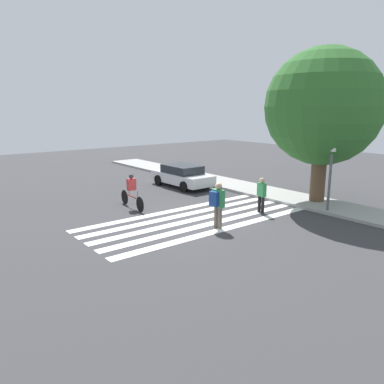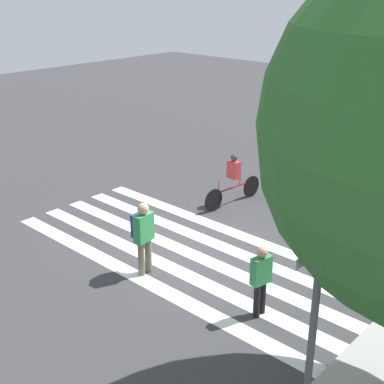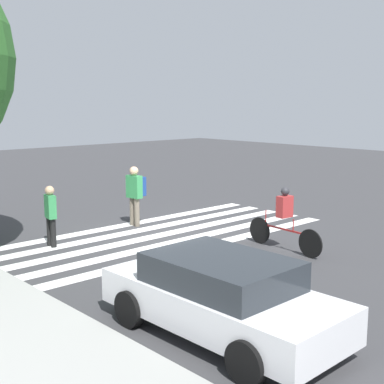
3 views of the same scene
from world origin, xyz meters
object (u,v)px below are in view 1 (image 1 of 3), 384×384
traffic_light (331,150)px  car_parked_dark_suv (182,176)px  cyclist_far_lane (132,190)px  street_tree (323,107)px  pedestrian_child_with_backpack (217,202)px  pedestrian_adult_tall_backpack (262,193)px

traffic_light → car_parked_dark_suv: (-8.83, -1.52, -2.21)m
cyclist_far_lane → car_parked_dark_suv: cyclist_far_lane is taller
street_tree → cyclist_far_lane: size_ratio=3.07×
cyclist_far_lane → car_parked_dark_suv: (-2.47, 4.88, -0.18)m
traffic_light → street_tree: bearing=135.6°
pedestrian_child_with_backpack → pedestrian_adult_tall_backpack: pedestrian_child_with_backpack is taller
pedestrian_adult_tall_backpack → cyclist_far_lane: bearing=-123.7°
traffic_light → pedestrian_child_with_backpack: bearing=-105.8°
traffic_light → pedestrian_child_with_backpack: (-1.50, -5.29, -1.82)m
pedestrian_child_with_backpack → traffic_light: bearing=68.0°
traffic_light → pedestrian_child_with_backpack: traffic_light is taller
pedestrian_adult_tall_backpack → cyclist_far_lane: cyclist_far_lane is taller
car_parked_dark_suv → pedestrian_child_with_backpack: bearing=-27.8°
pedestrian_child_with_backpack → pedestrian_adult_tall_backpack: size_ratio=1.13×
pedestrian_child_with_backpack → street_tree: bearing=82.8°
traffic_light → pedestrian_adult_tall_backpack: size_ratio=2.54×
traffic_light → car_parked_dark_suv: 9.23m
street_tree → car_parked_dark_suv: (-7.46, -2.87, -4.04)m
street_tree → cyclist_far_lane: 9.99m
traffic_light → pedestrian_adult_tall_backpack: 3.53m
cyclist_far_lane → traffic_light: bearing=50.0°
pedestrian_child_with_backpack → pedestrian_adult_tall_backpack: bearing=92.1°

